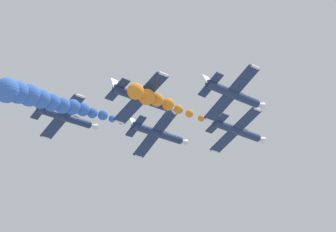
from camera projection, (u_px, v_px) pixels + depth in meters
The scene contains 7 objects.
airplane_lead at pixel (238, 131), 96.85m from camera, with size 8.78×10.35×4.44m.
smoke_trail_lead at pixel (154, 99), 84.47m from camera, with size 4.07×15.12×2.67m.
airplane_left_inner at pixel (158, 133), 98.32m from camera, with size 8.23×10.35×5.48m.
smoke_trail_left_inner at pixel (38, 98), 85.28m from camera, with size 3.17×19.98×3.37m.
airplane_right_inner at pixel (234, 94), 86.10m from camera, with size 8.45×10.35×5.11m.
airplane_left_outer at pixel (144, 99), 86.06m from camera, with size 8.88×10.35×4.23m.
airplane_right_outer at pixel (65, 117), 99.22m from camera, with size 8.79×10.35×4.43m.
Camera 1 is at (63.71, -58.63, 97.11)m, focal length 73.49 mm.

